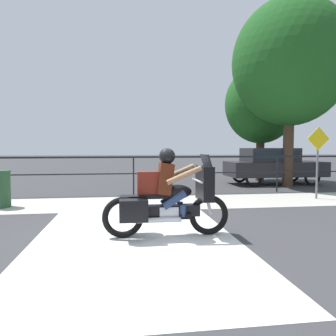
{
  "coord_description": "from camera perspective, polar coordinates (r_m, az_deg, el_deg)",
  "views": [
    {
      "loc": [
        -0.37,
        -5.88,
        1.6
      ],
      "look_at": [
        0.68,
        1.62,
        1.11
      ],
      "focal_mm": 35.0,
      "sensor_mm": 36.0,
      "label": 1
    }
  ],
  "objects": [
    {
      "name": "motorcycle",
      "position": [
        5.85,
        -0.26,
        -5.1
      ],
      "size": [
        2.28,
        0.76,
        1.58
      ],
      "rotation": [
        0.0,
        0.0,
        0.0
      ],
      "color": "black",
      "rests_on": "ground"
    },
    {
      "name": "crosswalk_band",
      "position": [
        5.9,
        -5.73,
        -12.04
      ],
      "size": [
        3.49,
        6.0,
        0.01
      ],
      "primitive_type": "cube",
      "color": "silver",
      "rests_on": "ground"
    },
    {
      "name": "sidewalk_band",
      "position": [
        9.42,
        -5.64,
        -6.09
      ],
      "size": [
        44.0,
        2.4,
        0.01
      ],
      "primitive_type": "cube",
      "color": "#B7B2A8",
      "rests_on": "ground"
    },
    {
      "name": "ground_plane",
      "position": [
        6.1,
        -4.29,
        -11.54
      ],
      "size": [
        120.0,
        120.0,
        0.0
      ],
      "primitive_type": "plane",
      "color": "#38383A"
    },
    {
      "name": "fence_railing",
      "position": [
        10.99,
        -6.03,
        0.6
      ],
      "size": [
        36.0,
        0.05,
        1.29
      ],
      "color": "black",
      "rests_on": "ground"
    },
    {
      "name": "parked_car",
      "position": [
        14.76,
        17.76,
        0.76
      ],
      "size": [
        4.09,
        1.73,
        1.55
      ],
      "rotation": [
        0.0,
        0.0,
        -0.03
      ],
      "color": "#232326",
      "rests_on": "ground"
    },
    {
      "name": "tree_behind_sign",
      "position": [
        16.28,
        15.89,
        10.61
      ],
      "size": [
        3.37,
        3.37,
        5.48
      ],
      "color": "#473323",
      "rests_on": "ground"
    },
    {
      "name": "street_sign",
      "position": [
        11.02,
        24.62,
        2.26
      ],
      "size": [
        0.71,
        0.06,
        2.21
      ],
      "color": "slate",
      "rests_on": "ground"
    },
    {
      "name": "tree_behind_car",
      "position": [
        14.57,
        20.51,
        16.8
      ],
      "size": [
        4.6,
        4.6,
        7.51
      ],
      "color": "#473323",
      "rests_on": "ground"
    }
  ]
}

